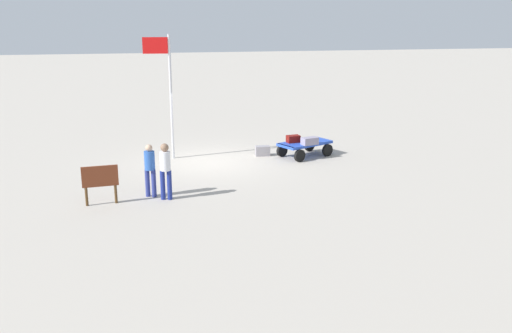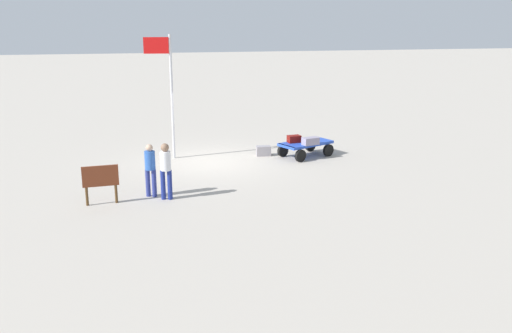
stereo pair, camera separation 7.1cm
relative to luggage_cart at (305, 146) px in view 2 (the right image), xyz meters
The scene contains 9 objects.
ground_plane 3.71m from the luggage_cart, ahead, with size 120.00×120.00×0.00m, color #B1A89C.
luggage_cart is the anchor object (origin of this frame).
suitcase_dark 0.52m from the luggage_cart, ahead, with size 0.53×0.39×0.27m.
suitcase_tan 0.53m from the luggage_cart, 98.47° to the left, with size 0.68×0.49×0.27m.
suitcase_olive 1.63m from the luggage_cart, 15.78° to the right, with size 0.57×0.34×0.38m.
worker_lead 6.91m from the luggage_cart, 37.36° to the left, with size 0.37×0.37×1.70m.
worker_trailing 7.06m from the luggage_cart, 32.83° to the left, with size 0.41×0.41×1.61m.
flagpole 5.66m from the luggage_cart, ahead, with size 1.00×0.11×4.61m.
signboard 8.49m from the luggage_cart, 30.16° to the left, with size 1.02×0.16×1.15m.
Camera 2 is at (2.37, 20.24, 5.36)m, focal length 39.75 mm.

